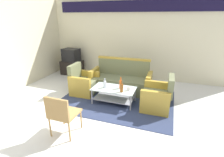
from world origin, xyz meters
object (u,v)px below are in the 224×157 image
(bottle_orange, at_px, (121,84))
(cup, at_px, (129,89))
(bottle_clear, at_px, (105,84))
(television, at_px, (71,55))
(coffee_table, at_px, (114,93))
(wicker_chair, at_px, (62,112))
(tv_stand, at_px, (72,68))
(armchair_right, at_px, (157,98))
(couch, at_px, (121,81))
(bottle_brown, at_px, (122,88))
(armchair_left, at_px, (84,84))

(bottle_orange, height_order, cup, bottle_orange)
(bottle_clear, relative_size, television, 0.39)
(coffee_table, relative_size, wicker_chair, 1.31)
(wicker_chair, bearing_deg, tv_stand, 119.36)
(armchair_right, relative_size, television, 1.31)
(armchair_right, bearing_deg, television, 63.05)
(bottle_clear, distance_m, wicker_chair, 1.55)
(couch, bearing_deg, armchair_right, 145.22)
(bottle_orange, bearing_deg, tv_stand, 146.01)
(bottle_orange, bearing_deg, couch, 105.59)
(bottle_orange, height_order, tv_stand, bottle_orange)
(armchair_right, relative_size, cup, 8.50)
(cup, xyz_separation_m, television, (-2.70, 1.73, 0.30))
(bottle_clear, height_order, bottle_brown, bottle_brown)
(bottle_clear, distance_m, bottle_brown, 0.50)
(coffee_table, height_order, bottle_clear, bottle_clear)
(armchair_right, distance_m, bottle_brown, 0.91)
(couch, height_order, bottle_orange, couch)
(couch, relative_size, armchair_right, 2.13)
(couch, height_order, television, television)
(armchair_left, distance_m, armchair_right, 2.14)
(bottle_brown, height_order, television, television)
(coffee_table, height_order, wicker_chair, wicker_chair)
(bottle_orange, height_order, wicker_chair, wicker_chair)
(bottle_orange, distance_m, bottle_brown, 0.23)
(bottle_orange, distance_m, wicker_chair, 1.74)
(armchair_left, distance_m, coffee_table, 1.08)
(armchair_left, distance_m, bottle_brown, 1.38)
(coffee_table, bearing_deg, couch, 93.49)
(couch, xyz_separation_m, cup, (0.44, -0.84, 0.14))
(couch, xyz_separation_m, bottle_orange, (0.21, -0.77, 0.21))
(bottle_clear, bearing_deg, wicker_chair, -99.12)
(armchair_left, relative_size, bottle_brown, 2.88)
(wicker_chair, bearing_deg, television, 119.34)
(armchair_left, bearing_deg, bottle_brown, 69.66)
(television, bearing_deg, wicker_chair, 125.96)
(armchair_right, relative_size, bottle_brown, 2.88)
(bottle_brown, relative_size, cup, 2.95)
(bottle_clear, relative_size, bottle_brown, 0.85)
(bottle_brown, distance_m, wicker_chair, 1.59)
(bottle_clear, xyz_separation_m, tv_stand, (-2.07, 1.75, -0.24))
(armchair_left, height_order, coffee_table, armchair_left)
(couch, bearing_deg, armchair_left, 27.39)
(armchair_left, height_order, cup, armchair_left)
(armchair_right, xyz_separation_m, cup, (-0.71, -0.07, 0.17))
(bottle_clear, xyz_separation_m, wicker_chair, (-0.25, -1.53, -0.01))
(armchair_left, distance_m, television, 1.97)
(bottle_orange, bearing_deg, bottle_clear, -168.15)
(bottle_orange, xyz_separation_m, tv_stand, (-2.47, 1.67, -0.26))
(wicker_chair, bearing_deg, armchair_right, 46.12)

